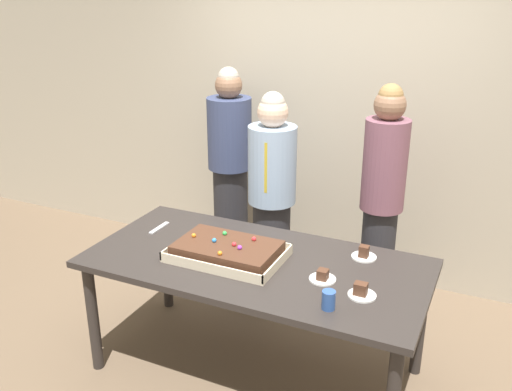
{
  "coord_description": "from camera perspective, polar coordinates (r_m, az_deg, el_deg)",
  "views": [
    {
      "loc": [
        1.25,
        -2.67,
        2.32
      ],
      "look_at": [
        -0.07,
        0.15,
        1.13
      ],
      "focal_mm": 38.99,
      "sensor_mm": 36.0,
      "label": 1
    }
  ],
  "objects": [
    {
      "name": "sheet_cake",
      "position": [
        3.34,
        -2.96,
        -5.69
      ],
      "size": [
        0.67,
        0.44,
        0.12
      ],
      "color": "beige",
      "rests_on": "party_table"
    },
    {
      "name": "cake_server_utensil",
      "position": [
        3.79,
        -9.9,
        -3.28
      ],
      "size": [
        0.03,
        0.2,
        0.01
      ],
      "primitive_type": "cube",
      "color": "silver",
      "rests_on": "party_table"
    },
    {
      "name": "ground_plane",
      "position": [
        3.75,
        -0.04,
        -17.35
      ],
      "size": [
        12.0,
        12.0,
        0.0
      ],
      "primitive_type": "plane",
      "color": "brown"
    },
    {
      "name": "person_green_shirt_behind",
      "position": [
        4.07,
        1.63,
        -0.3
      ],
      "size": [
        0.35,
        0.35,
        1.63
      ],
      "rotation": [
        0.0,
        0.0,
        -1.47
      ],
      "color": "#28282D",
      "rests_on": "ground_plane"
    },
    {
      "name": "plated_slice_near_left",
      "position": [
        3.12,
        6.84,
        -8.3
      ],
      "size": [
        0.15,
        0.15,
        0.07
      ],
      "color": "white",
      "rests_on": "party_table"
    },
    {
      "name": "person_striped_tie_right",
      "position": [
        4.58,
        -2.68,
        2.72
      ],
      "size": [
        0.36,
        0.36,
        1.72
      ],
      "rotation": [
        0.0,
        0.0,
        -1.1
      ],
      "color": "#28282D",
      "rests_on": "ground_plane"
    },
    {
      "name": "drink_cup_nearest",
      "position": [
        2.86,
        7.46,
        -10.58
      ],
      "size": [
        0.07,
        0.07,
        0.1
      ],
      "primitive_type": "cylinder",
      "color": "#2D5199",
      "rests_on": "party_table"
    },
    {
      "name": "person_serving_front",
      "position": [
        3.97,
        12.78,
        -0.4
      ],
      "size": [
        0.3,
        0.3,
        1.72
      ],
      "rotation": [
        0.0,
        0.0,
        -2.17
      ],
      "color": "#28282D",
      "rests_on": "ground_plane"
    },
    {
      "name": "interior_back_panel",
      "position": [
        4.52,
        8.72,
        10.2
      ],
      "size": [
        8.0,
        0.12,
        3.0
      ],
      "primitive_type": "cube",
      "color": "#B2A893",
      "rests_on": "ground_plane"
    },
    {
      "name": "plated_slice_far_left",
      "position": [
        3.01,
        10.75,
        -9.7
      ],
      "size": [
        0.15,
        0.15,
        0.08
      ],
      "color": "white",
      "rests_on": "party_table"
    },
    {
      "name": "party_table",
      "position": [
        3.36,
        -0.04,
        -7.9
      ],
      "size": [
        2.02,
        0.98,
        0.78
      ],
      "color": "#2D2826",
      "rests_on": "ground_plane"
    },
    {
      "name": "plated_slice_near_right",
      "position": [
        3.4,
        11.01,
        -5.94
      ],
      "size": [
        0.15,
        0.15,
        0.08
      ],
      "color": "white",
      "rests_on": "party_table"
    }
  ]
}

